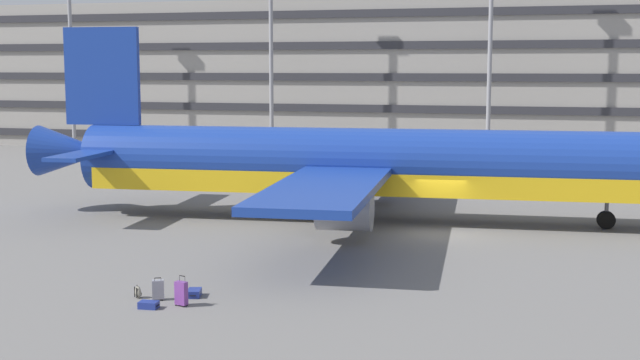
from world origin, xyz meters
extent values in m
plane|color=slate|center=(0.00, 0.00, 0.00)|extent=(600.00, 600.00, 0.00)
cube|color=gray|center=(0.00, 46.46, 7.13)|extent=(136.43, 21.38, 14.25)
cube|color=#2D2D33|center=(0.00, 35.67, 1.43)|extent=(135.07, 0.24, 0.70)
cube|color=#2D2D33|center=(0.00, 35.67, 4.28)|extent=(135.07, 0.24, 0.70)
cube|color=#2D2D33|center=(0.00, 35.67, 7.13)|extent=(135.07, 0.24, 0.70)
cube|color=#2D2D33|center=(0.00, 35.67, 9.98)|extent=(135.07, 0.24, 0.70)
cube|color=#2D2D33|center=(0.00, 35.67, 12.83)|extent=(135.07, 0.24, 0.70)
cylinder|color=navy|center=(-3.81, 2.53, 3.12)|extent=(31.25, 5.92, 3.54)
cube|color=yellow|center=(-3.81, 2.53, 2.14)|extent=(30.01, 5.75, 1.13)
cone|color=navy|center=(-20.53, 1.24, 3.38)|extent=(4.45, 3.15, 2.83)
cube|color=navy|center=(-18.70, 1.38, 7.54)|extent=(4.26, 0.69, 5.31)
cube|color=navy|center=(-18.56, 4.77, 3.56)|extent=(2.20, 5.43, 0.20)
cube|color=navy|center=(-18.04, -1.94, 3.56)|extent=(2.20, 5.43, 0.20)
cube|color=navy|center=(-5.44, 10.72, 2.85)|extent=(5.39, 13.35, 0.36)
cube|color=navy|center=(-4.17, -5.82, 2.85)|extent=(5.39, 13.35, 0.36)
cylinder|color=#9E9EA3|center=(-4.76, 8.42, 1.58)|extent=(2.67, 2.14, 1.95)
cylinder|color=#9E9EA3|center=(-3.85, -3.44, 1.58)|extent=(2.67, 2.14, 1.95)
cylinder|color=black|center=(7.96, 3.44, 0.45)|extent=(0.92, 0.42, 0.90)
cylinder|color=slate|center=(7.96, 3.44, 1.12)|extent=(0.20, 0.20, 1.35)
cylinder|color=black|center=(-5.16, 3.94, 0.45)|extent=(0.92, 0.42, 0.90)
cylinder|color=slate|center=(-5.16, 3.94, 1.12)|extent=(0.20, 0.20, 1.35)
cylinder|color=black|center=(-4.93, 0.93, 0.45)|extent=(0.92, 0.42, 0.90)
cylinder|color=slate|center=(-4.93, 0.93, 1.12)|extent=(0.20, 0.20, 1.35)
cylinder|color=gray|center=(-38.40, 30.76, 9.24)|extent=(0.36, 0.36, 18.48)
cylinder|color=gray|center=(-18.75, 30.76, 9.94)|extent=(0.36, 0.36, 19.89)
cylinder|color=gray|center=(0.06, 30.76, 10.71)|extent=(0.36, 0.36, 21.42)
cube|color=navy|center=(-6.80, -13.80, 0.13)|extent=(0.61, 0.79, 0.26)
cube|color=black|center=(-6.71, -14.15, 0.13)|extent=(0.22, 0.09, 0.02)
cube|color=navy|center=(-7.68, -15.58, 0.12)|extent=(0.66, 0.46, 0.24)
cube|color=black|center=(-7.35, -15.56, 0.12)|extent=(0.04, 0.21, 0.02)
cube|color=gray|center=(-7.83, -14.55, 0.38)|extent=(0.48, 0.41, 0.66)
cylinder|color=#333338|center=(-7.89, -14.67, 0.76)|extent=(0.02, 0.02, 0.10)
cylinder|color=#333338|center=(-7.69, -14.58, 0.76)|extent=(0.02, 0.02, 0.10)
cube|color=black|center=(-7.79, -14.63, 0.81)|extent=(0.21, 0.11, 0.02)
cylinder|color=black|center=(-8.02, -14.51, 0.03)|extent=(0.04, 0.05, 0.05)
cylinder|color=black|center=(-7.73, -14.38, 0.03)|extent=(0.04, 0.05, 0.05)
cylinder|color=black|center=(-7.93, -14.71, 0.03)|extent=(0.04, 0.05, 0.05)
cylinder|color=black|center=(-7.64, -14.59, 0.03)|extent=(0.04, 0.05, 0.05)
cube|color=#72388C|center=(-6.73, -15.03, 0.45)|extent=(0.47, 0.32, 0.80)
cylinder|color=#333338|center=(-6.60, -15.00, 0.94)|extent=(0.02, 0.02, 0.18)
cylinder|color=#333338|center=(-6.83, -14.94, 0.94)|extent=(0.02, 0.02, 0.18)
cube|color=black|center=(-6.72, -14.97, 1.03)|extent=(0.23, 0.09, 0.02)
cylinder|color=black|center=(-6.59, -15.16, 0.03)|extent=(0.03, 0.05, 0.05)
cylinder|color=black|center=(-6.92, -15.07, 0.03)|extent=(0.03, 0.05, 0.05)
cylinder|color=black|center=(-6.55, -15.00, 0.03)|extent=(0.03, 0.05, 0.05)
cylinder|color=black|center=(-6.88, -14.90, 0.03)|extent=(0.03, 0.05, 0.05)
ellipsoid|color=gray|center=(-8.63, -14.50, 0.22)|extent=(0.38, 0.37, 0.43)
ellipsoid|color=gray|center=(-8.57, -14.44, 0.15)|extent=(0.23, 0.22, 0.20)
torus|color=black|center=(-8.65, -14.52, 0.44)|extent=(0.07, 0.06, 0.08)
cube|color=black|center=(-8.75, -14.50, 0.22)|extent=(0.04, 0.04, 0.37)
cube|color=black|center=(-8.61, -14.63, 0.22)|extent=(0.04, 0.04, 0.37)
camera|label=1|loc=(5.23, -41.07, 8.06)|focal=48.14mm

